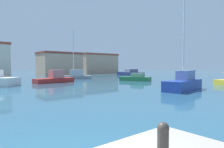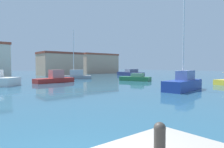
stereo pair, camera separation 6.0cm
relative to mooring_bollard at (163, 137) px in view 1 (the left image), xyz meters
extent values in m
plane|color=#285670|center=(13.65, 21.52, -1.20)|extent=(160.00, 160.00, 0.00)
cylinder|color=#38332D|center=(0.00, 0.00, -0.07)|extent=(0.18, 0.18, 0.45)
sphere|color=#38332D|center=(0.00, 0.00, 0.15)|extent=(0.19, 0.19, 0.19)
cube|color=#233D93|center=(14.78, 8.44, -0.70)|extent=(5.77, 2.64, 0.99)
cube|color=#6E7DB1|center=(15.35, 8.54, 0.25)|extent=(2.29, 1.47, 0.92)
cylinder|color=silver|center=(14.78, 8.44, 4.21)|extent=(0.12, 0.12, 8.84)
cylinder|color=silver|center=(13.80, 8.28, 0.69)|extent=(1.93, 0.39, 0.08)
cube|color=#19234C|center=(31.19, 32.29, -0.77)|extent=(4.97, 8.94, 0.86)
cube|color=slate|center=(31.01, 31.63, 0.04)|extent=(2.83, 3.02, 0.77)
cube|color=gray|center=(14.99, 30.38, -0.91)|extent=(6.33, 4.55, 0.56)
cube|color=#ADB0B5|center=(15.44, 30.13, -0.08)|extent=(2.70, 2.26, 1.11)
cylinder|color=silver|center=(14.99, 30.38, 3.49)|extent=(0.12, 0.12, 8.24)
cube|color=#B22823|center=(8.90, 24.79, -0.88)|extent=(5.91, 2.47, 0.62)
cube|color=#C4716E|center=(9.23, 24.85, 0.01)|extent=(1.99, 1.47, 1.17)
cube|color=#28703D|center=(20.22, 20.03, -0.88)|extent=(3.31, 5.12, 0.64)
cube|color=gray|center=(20.37, 19.65, -0.28)|extent=(1.70, 2.15, 0.56)
cube|color=tan|center=(19.45, 45.85, 1.45)|extent=(9.99, 6.55, 5.29)
cube|color=brown|center=(19.45, 45.85, 4.34)|extent=(10.19, 6.68, 0.50)
cube|color=tan|center=(35.19, 52.81, 1.71)|extent=(12.50, 9.41, 5.81)
cube|color=#9E4733|center=(35.19, 52.81, 4.86)|extent=(12.75, 9.60, 0.50)
camera|label=1|loc=(-2.62, -1.90, 1.14)|focal=31.95mm
camera|label=2|loc=(-2.58, -1.93, 1.14)|focal=31.95mm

